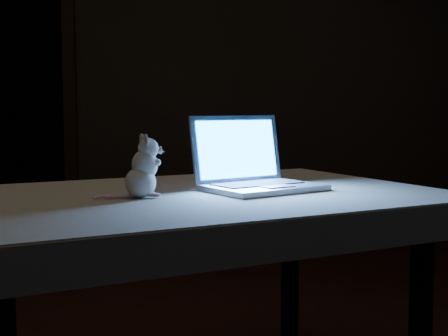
{
  "coord_description": "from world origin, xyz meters",
  "views": [
    {
      "loc": [
        0.12,
        -1.88,
        0.91
      ],
      "look_at": [
        0.24,
        -0.19,
        0.75
      ],
      "focal_mm": 52.0,
      "sensor_mm": 36.0,
      "label": 1
    }
  ],
  "objects": [
    {
      "name": "back_wall",
      "position": [
        0.0,
        2.5,
        1.3
      ],
      "size": [
        4.5,
        0.04,
        2.6
      ],
      "primitive_type": "cube",
      "color": "black",
      "rests_on": "ground"
    },
    {
      "name": "table",
      "position": [
        0.14,
        -0.16,
        0.34
      ],
      "size": [
        1.48,
        1.25,
        0.68
      ],
      "primitive_type": null,
      "rotation": [
        0.0,
        0.0,
        0.42
      ],
      "color": "black",
      "rests_on": "floor"
    },
    {
      "name": "tablecloth",
      "position": [
        0.15,
        -0.15,
        0.64
      ],
      "size": [
        1.62,
        1.5,
        0.09
      ],
      "primitive_type": null,
      "rotation": [
        0.0,
        0.0,
        0.59
      ],
      "color": "beige",
      "rests_on": "table"
    },
    {
      "name": "laptop",
      "position": [
        0.35,
        -0.11,
        0.79
      ],
      "size": [
        0.4,
        0.39,
        0.21
      ],
      "primitive_type": null,
      "rotation": [
        0.0,
        0.0,
        0.55
      ],
      "color": "#A6A6AA",
      "rests_on": "tablecloth"
    },
    {
      "name": "plush_mouse",
      "position": [
        0.02,
        -0.24,
        0.76
      ],
      "size": [
        0.16,
        0.16,
        0.16
      ],
      "primitive_type": null,
      "rotation": [
        0.0,
        0.0,
        0.66
      ],
      "color": "white",
      "rests_on": "tablecloth"
    }
  ]
}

